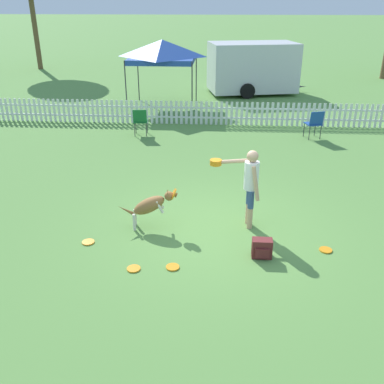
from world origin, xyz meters
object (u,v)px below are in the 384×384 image
object	(u,v)px
backpack_on_grass	(262,248)
folding_chair_green_right	(315,122)
frisbee_near_handler	(134,269)
canopy_tent_main	(162,51)
folding_chair_center	(140,120)
leaping_dog	(151,205)
frisbee_near_dog	(88,242)
handler_person	(248,180)
frisbee_far_scatter	(173,267)
equipment_trailer	(252,67)
frisbee_midfield	(326,250)

from	to	relation	value
backpack_on_grass	folding_chair_green_right	world-z (taller)	folding_chair_green_right
frisbee_near_handler	canopy_tent_main	world-z (taller)	canopy_tent_main
folding_chair_center	canopy_tent_main	distance (m)	4.41
leaping_dog	backpack_on_grass	size ratio (longest dim) A/B	3.38
frisbee_near_dog	canopy_tent_main	distance (m)	11.11
handler_person	frisbee_far_scatter	distance (m)	2.27
handler_person	canopy_tent_main	size ratio (longest dim) A/B	0.59
frisbee_near_dog	equipment_trailer	distance (m)	14.58
equipment_trailer	frisbee_midfield	bearing A→B (deg)	-99.79
frisbee_near_dog	equipment_trailer	xyz separation A→B (m)	(3.76, 14.03, 1.21)
frisbee_near_handler	frisbee_near_dog	world-z (taller)	same
frisbee_near_handler	frisbee_far_scatter	bearing A→B (deg)	8.19
frisbee_midfield	folding_chair_green_right	xyz separation A→B (m)	(1.02, 6.83, 0.54)
leaping_dog	frisbee_midfield	size ratio (longest dim) A/B	5.16
frisbee_far_scatter	folding_chair_center	xyz separation A→B (m)	(-1.91, 7.53, 0.52)
handler_person	frisbee_far_scatter	xyz separation A→B (m)	(-1.30, -1.58, -0.98)
leaping_dog	folding_chair_green_right	xyz separation A→B (m)	(4.28, 6.19, 0.06)
frisbee_near_handler	folding_chair_green_right	size ratio (longest dim) A/B	0.25
folding_chair_green_right	canopy_tent_main	distance (m)	6.94
folding_chair_center	frisbee_near_dog	bearing A→B (deg)	86.76
handler_person	folding_chair_green_right	world-z (taller)	handler_person
frisbee_near_dog	folding_chair_green_right	distance (m)	8.74
handler_person	frisbee_near_handler	xyz separation A→B (m)	(-1.95, -1.67, -0.98)
leaping_dog	backpack_on_grass	world-z (taller)	leaping_dog
frisbee_near_dog	frisbee_midfield	xyz separation A→B (m)	(4.36, 0.04, 0.00)
handler_person	frisbee_near_handler	world-z (taller)	handler_person
frisbee_midfield	folding_chair_green_right	world-z (taller)	folding_chair_green_right
frisbee_near_handler	backpack_on_grass	world-z (taller)	backpack_on_grass
folding_chair_green_right	folding_chair_center	bearing A→B (deg)	-16.01
handler_person	backpack_on_grass	bearing A→B (deg)	-174.82
handler_person	backpack_on_grass	size ratio (longest dim) A/B	4.51
handler_person	folding_chair_center	distance (m)	6.77
handler_person	frisbee_near_handler	size ratio (longest dim) A/B	6.90
handler_person	canopy_tent_main	xyz separation A→B (m)	(-2.98, 10.00, 1.26)
frisbee_near_dog	equipment_trailer	world-z (taller)	equipment_trailer
frisbee_near_handler	frisbee_near_dog	xyz separation A→B (m)	(-1.01, 0.79, 0.00)
handler_person	equipment_trailer	xyz separation A→B (m)	(0.80, 13.15, 0.23)
frisbee_midfield	frisbee_near_dog	bearing A→B (deg)	-179.50
frisbee_midfield	folding_chair_green_right	distance (m)	6.92
frisbee_midfield	frisbee_far_scatter	world-z (taller)	same
frisbee_near_handler	folding_chair_green_right	world-z (taller)	folding_chair_green_right
leaping_dog	folding_chair_center	size ratio (longest dim) A/B	1.33
leaping_dog	equipment_trailer	size ratio (longest dim) A/B	0.24
leaping_dog	frisbee_far_scatter	distance (m)	1.56
frisbee_far_scatter	canopy_tent_main	distance (m)	11.91
handler_person	equipment_trailer	distance (m)	13.17
leaping_dog	canopy_tent_main	distance (m)	10.42
frisbee_near_handler	leaping_dog	bearing A→B (deg)	86.89
frisbee_near_dog	frisbee_far_scatter	world-z (taller)	same
folding_chair_green_right	leaping_dog	bearing A→B (deg)	38.97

